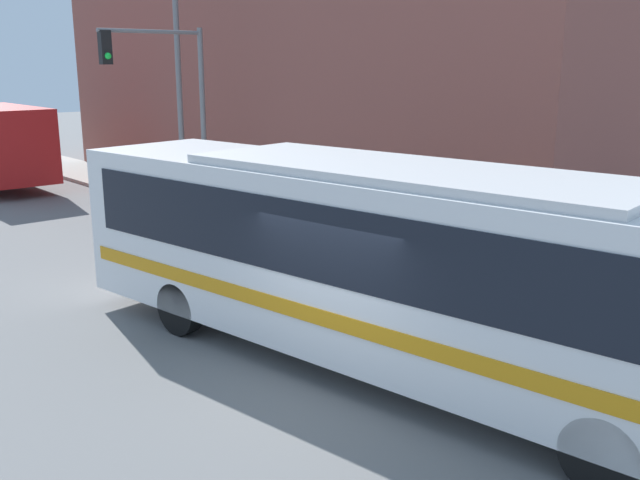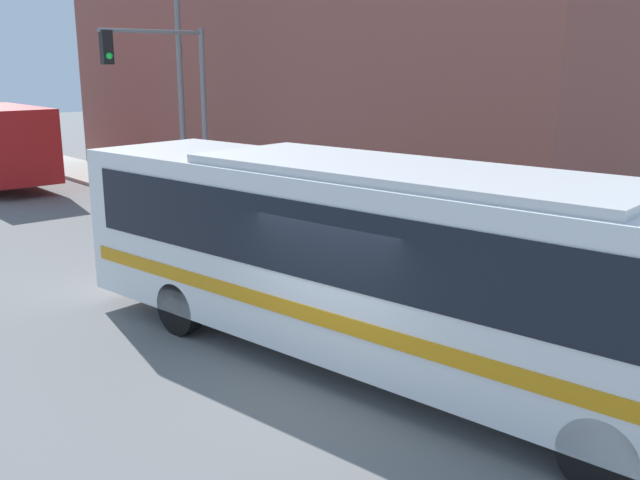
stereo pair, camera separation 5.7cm
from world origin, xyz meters
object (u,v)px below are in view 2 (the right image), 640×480
pedestrian_near_corner (410,214)px  street_lamp (169,77)px  parking_meter (245,191)px  fire_hydrant (426,255)px  city_bus (403,258)px  traffic_light_pole (171,88)px

pedestrian_near_corner → street_lamp: bearing=98.8°
parking_meter → fire_hydrant: bearing=-90.0°
city_bus → fire_hydrant: (4.07, 2.99, -1.31)m
pedestrian_near_corner → parking_meter: bearing=103.2°
fire_hydrant → parking_meter: bearing=90.0°
traffic_light_pole → parking_meter: (0.95, -2.25, -2.85)m
fire_hydrant → parking_meter: (0.00, 6.81, 0.51)m
city_bus → parking_meter: bearing=59.3°
traffic_light_pole → pedestrian_near_corner: 8.30m
traffic_light_pole → pedestrian_near_corner: bearing=-73.7°
traffic_light_pole → fire_hydrant: bearing=-84.0°
traffic_light_pole → parking_meter: 3.75m
traffic_light_pole → parking_meter: size_ratio=4.14×
fire_hydrant → city_bus: bearing=-143.7°
traffic_light_pole → parking_meter: traffic_light_pole is taller
traffic_light_pole → parking_meter: bearing=-67.1°
street_lamp → traffic_light_pole: bearing=-117.9°
city_bus → traffic_light_pole: 12.62m
city_bus → fire_hydrant: city_bus is taller
pedestrian_near_corner → city_bus: bearing=-139.2°
traffic_light_pole → street_lamp: bearing=62.1°
fire_hydrant → traffic_light_pole: (-0.95, 9.07, 3.36)m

